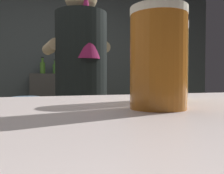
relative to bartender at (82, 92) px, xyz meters
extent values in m
cube|color=#464E4D|center=(0.00, 2.02, 0.33)|extent=(5.20, 0.10, 2.70)
cube|color=#493924|center=(0.35, 0.45, -0.57)|extent=(2.10, 0.60, 0.90)
cube|color=#3C3A36|center=(0.01, 1.74, -0.43)|extent=(0.75, 0.36, 1.17)
cube|color=#302836|center=(0.00, 0.00, -0.56)|extent=(0.28, 0.20, 0.92)
cylinder|color=black|center=(0.00, 0.00, 0.21)|extent=(0.34, 0.34, 0.61)
cone|color=#8C1E4C|center=(0.01, -0.09, 0.42)|extent=(0.18, 0.18, 0.42)
cylinder|color=#CFB283|center=(-0.19, 0.14, 0.31)|extent=(0.11, 0.33, 0.08)
cylinder|color=#CFB283|center=(0.15, 0.18, 0.31)|extent=(0.11, 0.33, 0.08)
cube|color=olive|center=(0.91, 0.37, -0.02)|extent=(0.10, 0.08, 0.20)
cylinder|color=black|center=(0.89, 0.37, 0.13)|extent=(0.02, 0.02, 0.09)
cylinder|color=black|center=(0.91, 0.37, 0.12)|extent=(0.02, 0.02, 0.07)
cylinder|color=black|center=(0.94, 0.37, 0.11)|extent=(0.02, 0.02, 0.06)
cylinder|color=slate|center=(-0.37, 0.47, -0.09)|extent=(0.21, 0.21, 0.06)
cube|color=silver|center=(0.28, 0.40, -0.11)|extent=(0.24, 0.11, 0.01)
cylinder|color=gold|center=(-0.05, -1.16, 0.11)|extent=(0.08, 0.08, 0.14)
cylinder|color=white|center=(-0.05, -1.16, 0.19)|extent=(0.08, 0.08, 0.01)
cylinder|color=#B8671E|center=(-0.13, -1.26, 0.11)|extent=(0.08, 0.08, 0.13)
cylinder|color=white|center=(-0.13, -1.26, 0.18)|extent=(0.08, 0.08, 0.01)
cylinder|color=red|center=(0.25, 1.70, 0.22)|extent=(0.06, 0.06, 0.14)
cylinder|color=red|center=(0.25, 1.70, 0.32)|extent=(0.03, 0.03, 0.05)
cylinder|color=white|center=(0.25, 1.70, 0.35)|extent=(0.03, 0.03, 0.01)
cylinder|color=#4F892A|center=(-0.20, 1.81, 0.23)|extent=(0.07, 0.07, 0.16)
cylinder|color=#4F892A|center=(-0.20, 1.81, 0.34)|extent=(0.03, 0.03, 0.06)
cylinder|color=black|center=(-0.20, 1.81, 0.38)|extent=(0.04, 0.04, 0.01)
cylinder|color=black|center=(0.05, 1.71, 0.23)|extent=(0.07, 0.07, 0.15)
cylinder|color=black|center=(0.05, 1.71, 0.33)|extent=(0.03, 0.03, 0.06)
cylinder|color=red|center=(0.05, 1.71, 0.37)|extent=(0.04, 0.04, 0.01)
cylinder|color=#467E2F|center=(-0.03, 1.83, 0.22)|extent=(0.06, 0.06, 0.14)
cylinder|color=#467E2F|center=(-0.03, 1.83, 0.32)|extent=(0.03, 0.03, 0.05)
cylinder|color=black|center=(-0.03, 1.83, 0.35)|extent=(0.03, 0.03, 0.01)
camera|label=1|loc=(-0.29, -1.56, 0.08)|focal=38.09mm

